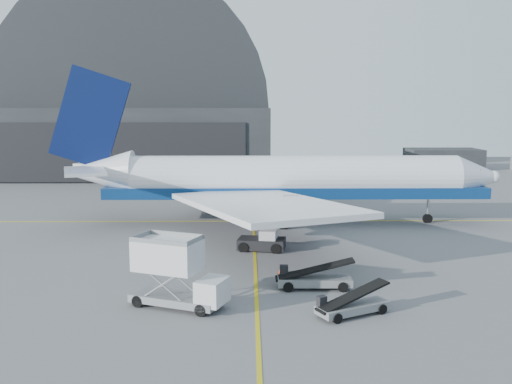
{
  "coord_description": "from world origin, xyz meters",
  "views": [
    {
      "loc": [
        -0.46,
        -40.11,
        12.11
      ],
      "look_at": [
        0.17,
        11.05,
        4.5
      ],
      "focal_mm": 40.0,
      "sensor_mm": 36.0,
      "label": 1
    }
  ],
  "objects_px": {
    "airliner": "(277,180)",
    "belt_loader_b": "(314,279)",
    "catering_truck": "(176,273)",
    "pushback_tug": "(263,242)",
    "belt_loader_a": "(352,306)"
  },
  "relations": [
    {
      "from": "airliner",
      "to": "belt_loader_a",
      "type": "distance_m",
      "value": 27.48
    },
    {
      "from": "catering_truck",
      "to": "belt_loader_a",
      "type": "height_order",
      "value": "catering_truck"
    },
    {
      "from": "belt_loader_a",
      "to": "belt_loader_b",
      "type": "bearing_deg",
      "value": 81.56
    },
    {
      "from": "pushback_tug",
      "to": "belt_loader_a",
      "type": "relative_size",
      "value": 0.92
    },
    {
      "from": "catering_truck",
      "to": "belt_loader_b",
      "type": "height_order",
      "value": "catering_truck"
    },
    {
      "from": "pushback_tug",
      "to": "belt_loader_a",
      "type": "bearing_deg",
      "value": -62.52
    },
    {
      "from": "catering_truck",
      "to": "belt_loader_a",
      "type": "relative_size",
      "value": 1.37
    },
    {
      "from": "airliner",
      "to": "belt_loader_a",
      "type": "relative_size",
      "value": 10.08
    },
    {
      "from": "pushback_tug",
      "to": "belt_loader_b",
      "type": "xyz_separation_m",
      "value": [
        3.17,
        -10.51,
        -0.07
      ]
    },
    {
      "from": "pushback_tug",
      "to": "airliner",
      "type": "bearing_deg",
      "value": 91.68
    },
    {
      "from": "belt_loader_b",
      "to": "catering_truck",
      "type": "bearing_deg",
      "value": -158.07
    },
    {
      "from": "airliner",
      "to": "pushback_tug",
      "type": "relative_size",
      "value": 10.97
    },
    {
      "from": "airliner",
      "to": "belt_loader_b",
      "type": "bearing_deg",
      "value": -86.2
    },
    {
      "from": "airliner",
      "to": "belt_loader_b",
      "type": "relative_size",
      "value": 8.86
    },
    {
      "from": "airliner",
      "to": "belt_loader_b",
      "type": "xyz_separation_m",
      "value": [
        1.46,
        -21.94,
        -4.0
      ]
    }
  ]
}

